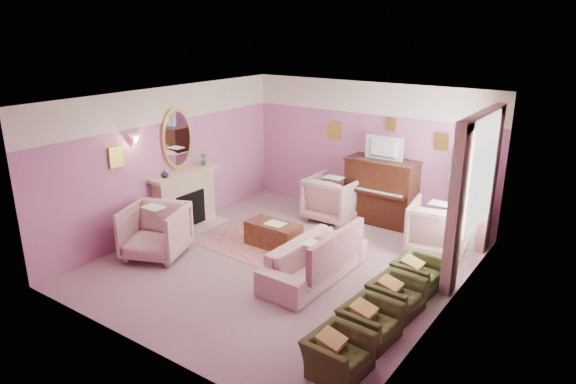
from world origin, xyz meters
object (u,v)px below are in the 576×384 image
Objects in this scene: floral_armchair_left at (333,196)px; olive_chair_b at (370,317)px; olive_chair_a at (338,348)px; olive_chair_c at (396,291)px; olive_chair_d at (418,269)px; sofa at (314,254)px; coffee_table at (273,235)px; television at (383,147)px; floral_armchair_right at (439,225)px; side_table at (471,228)px; piano at (381,192)px; floral_armchair_front at (155,229)px.

olive_chair_b is at bearing -53.28° from floral_armchair_left.
olive_chair_a is (2.56, -4.25, -0.19)m from floral_armchair_left.
olive_chair_d is at bearing 90.00° from olive_chair_c.
olive_chair_c is (1.48, -0.18, -0.10)m from sofa.
coffee_table is 2.89m from olive_chair_c.
coffee_table is 0.48× the size of sofa.
television is 1.97m from floral_armchair_right.
olive_chair_c reaches higher than coffee_table.
sofa is 2.81× the size of olive_chair_a.
sofa is 2.81× the size of olive_chair_c.
side_table is at bearing 87.73° from olive_chair_a.
side_table is at bearing 87.24° from olive_chair_b.
television is at bearing 177.90° from side_table.
coffee_table is (-1.07, -2.24, -0.43)m from piano.
side_table is (0.40, 0.63, -0.16)m from floral_armchair_right.
floral_armchair_left is 2.36m from floral_armchair_right.
coffee_table is 1.84m from floral_armchair_left.
television is 0.78× the size of floral_armchair_front.
floral_armchair_front reaches higher than sofa.
piano is 1.89× the size of olive_chair_b.
floral_armchair_right is at bearing -26.81° from piano.
sofa reaches higher than side_table.
television is 1.14× the size of side_table.
side_table is at bearing 6.67° from floral_armchair_left.
floral_armchair_left is at bearing 113.93° from sofa.
sofa is at bearing -120.82° from floral_armchair_right.
floral_armchair_front is 1.39× the size of olive_chair_c.
olive_chair_c is (1.70, -3.00, -1.28)m from television.
floral_armchair_left is at bearing 121.05° from olive_chair_a.
sofa reaches higher than coffee_table.
olive_chair_c is at bearing -16.35° from coffee_table.
television is 4.38m from olive_chair_b.
side_table reaches higher than coffee_table.
side_table reaches higher than olive_chair_c.
floral_armchair_right is 0.76m from side_table.
piano reaches higher than floral_armchair_right.
floral_armchair_right reaches higher than side_table.
floral_armchair_left is 3.67m from olive_chair_c.
olive_chair_c is at bearing 90.00° from olive_chair_a.
olive_chair_d is (1.70, -2.18, -1.28)m from television.
coffee_table is at bearing -144.24° from side_table.
floral_armchair_right reaches higher than coffee_table.
piano is 1.36× the size of floral_armchair_right.
coffee_table is at bearing 163.65° from olive_chair_c.
side_table is at bearing -3.62° from piano.
floral_armchair_front is at bearing -123.89° from television.
television is 0.80× the size of coffee_table.
olive_chair_c is 2.94m from side_table.
olive_chair_d is (0.00, 2.46, 0.00)m from olive_chair_a.
floral_armchair_right is 1.39× the size of olive_chair_b.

